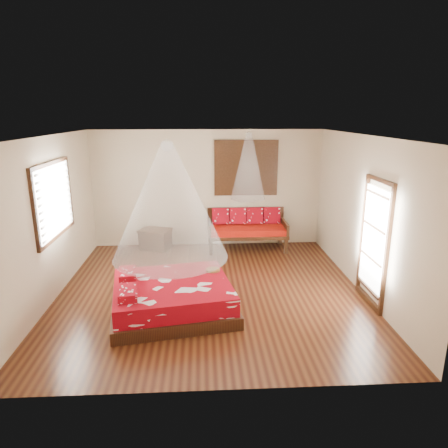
{
  "coord_description": "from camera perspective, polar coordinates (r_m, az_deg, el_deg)",
  "views": [
    {
      "loc": [
        -0.13,
        -6.77,
        3.16
      ],
      "look_at": [
        0.27,
        0.45,
        1.15
      ],
      "focal_mm": 32.0,
      "sensor_mm": 36.0,
      "label": 1
    }
  ],
  "objects": [
    {
      "name": "room",
      "position": [
        6.99,
        -2.03,
        0.95
      ],
      "size": [
        5.54,
        5.54,
        2.84
      ],
      "color": "#33140B",
      "rests_on": "ground"
    },
    {
      "name": "bed",
      "position": [
        6.72,
        -7.48,
        -10.28
      ],
      "size": [
        2.22,
        2.07,
        0.63
      ],
      "rotation": [
        0.0,
        0.0,
        0.17
      ],
      "color": "black",
      "rests_on": "floor"
    },
    {
      "name": "mosquito_net_main",
      "position": [
        6.19,
        -7.86,
        3.18
      ],
      "size": [
        1.82,
        1.82,
        1.8
      ],
      "primitive_type": "cone",
      "color": "white",
      "rests_on": "ceiling"
    },
    {
      "name": "shutter_panel",
      "position": [
        9.62,
        3.17,
        8.0
      ],
      "size": [
        1.52,
        0.06,
        1.32
      ],
      "color": "black",
      "rests_on": "wall_back"
    },
    {
      "name": "mosquito_net_daybed",
      "position": [
        9.15,
        3.51,
        8.23
      ],
      "size": [
        0.79,
        0.79,
        1.5
      ],
      "primitive_type": "cone",
      "color": "white",
      "rests_on": "ceiling"
    },
    {
      "name": "glazed_door",
      "position": [
        7.11,
        20.6,
        -2.6
      ],
      "size": [
        0.08,
        1.02,
        2.16
      ],
      "color": "black",
      "rests_on": "floor"
    },
    {
      "name": "wine_tray",
      "position": [
        7.02,
        -1.59,
        -6.28
      ],
      "size": [
        0.25,
        0.25,
        0.2
      ],
      "rotation": [
        0.0,
        0.0,
        -0.34
      ],
      "color": "brown",
      "rests_on": "bed"
    },
    {
      "name": "window_left",
      "position": [
        7.57,
        -23.09,
        3.16
      ],
      "size": [
        0.1,
        1.74,
        1.34
      ],
      "color": "black",
      "rests_on": "wall_left"
    },
    {
      "name": "storage_chest",
      "position": [
        9.73,
        -9.76,
        -2.12
      ],
      "size": [
        0.84,
        0.72,
        0.49
      ],
      "rotation": [
        0.0,
        0.0,
        -0.35
      ],
      "color": "black",
      "rests_on": "floor"
    },
    {
      "name": "daybed",
      "position": [
        9.58,
        3.27,
        -0.46
      ],
      "size": [
        1.87,
        0.83,
        0.96
      ],
      "color": "black",
      "rests_on": "floor"
    }
  ]
}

